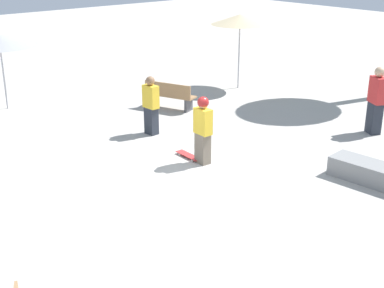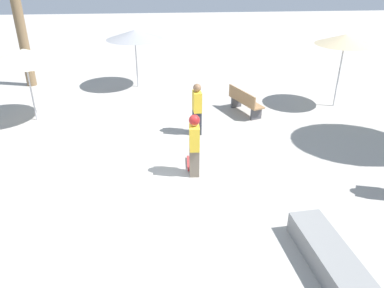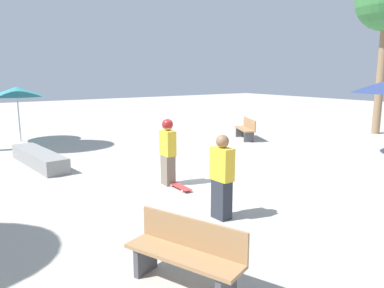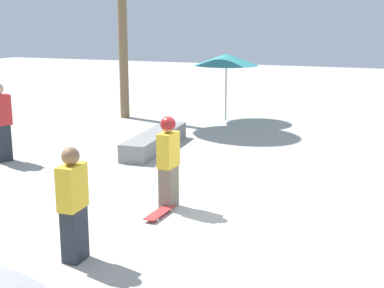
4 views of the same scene
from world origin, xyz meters
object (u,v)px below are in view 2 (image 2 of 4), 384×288
object	(u,v)px
shade_umbrella_tan	(345,40)
bystander_watching	(197,109)
concrete_ledge	(345,279)
skater_main	(194,143)
shade_umbrella_grey	(135,35)
shade_umbrella_cream	(24,56)
skateboard	(191,163)
bench_near	(245,102)

from	to	relation	value
shade_umbrella_tan	bystander_watching	xyz separation A→B (m)	(-5.21, -1.92, -1.59)
concrete_ledge	skater_main	bearing A→B (deg)	118.97
skater_main	shade_umbrella_grey	distance (m)	7.52
shade_umbrella_cream	shade_umbrella_grey	size ratio (longest dim) A/B	1.04
bystander_watching	skateboard	bearing A→B (deg)	-13.04
bench_near	shade_umbrella_tan	size ratio (longest dim) A/B	0.65
shade_umbrella_cream	bystander_watching	distance (m)	5.63
concrete_ledge	shade_umbrella_grey	xyz separation A→B (m)	(-3.84, 11.04, 1.91)
concrete_ledge	bystander_watching	bearing A→B (deg)	106.25
concrete_ledge	shade_umbrella_tan	size ratio (longest dim) A/B	1.25
skateboard	concrete_ledge	xyz separation A→B (m)	(2.16, -4.29, 0.16)
shade_umbrella_cream	shade_umbrella_grey	xyz separation A→B (m)	(3.23, 3.28, -0.03)
shade_umbrella_cream	shade_umbrella_tan	bearing A→B (deg)	2.23
bystander_watching	skater_main	bearing A→B (deg)	-10.21
skater_main	bystander_watching	world-z (taller)	skater_main
shade_umbrella_grey	bystander_watching	xyz separation A→B (m)	(2.02, -4.80, -1.34)
shade_umbrella_grey	bystander_watching	distance (m)	5.37
bench_near	shade_umbrella_cream	bearing A→B (deg)	-111.24
skater_main	shade_umbrella_cream	xyz separation A→B (m)	(-4.95, 3.93, 1.28)
shade_umbrella_grey	shade_umbrella_tan	bearing A→B (deg)	-21.68
skater_main	shade_umbrella_cream	bearing A→B (deg)	54.02
concrete_ledge	bench_near	size ratio (longest dim) A/B	1.94
shade_umbrella_grey	bystander_watching	size ratio (longest dim) A/B	1.46
shade_umbrella_tan	concrete_ledge	bearing A→B (deg)	-112.55
skateboard	shade_umbrella_cream	world-z (taller)	shade_umbrella_cream
bench_near	bystander_watching	distance (m)	2.36
skater_main	bench_near	bearing A→B (deg)	-25.85
concrete_ledge	bystander_watching	xyz separation A→B (m)	(-1.82, 6.24, 0.58)
bench_near	bystander_watching	bearing A→B (deg)	-71.49
bench_near	shade_umbrella_grey	distance (m)	5.34
bystander_watching	concrete_ledge	bearing A→B (deg)	13.09
concrete_ledge	skateboard	bearing A→B (deg)	116.77
shade_umbrella_cream	shade_umbrella_tan	xyz separation A→B (m)	(10.46, 0.41, 0.23)
shade_umbrella_cream	concrete_ledge	bearing A→B (deg)	-47.64
concrete_ledge	shade_umbrella_tan	bearing A→B (deg)	67.45
concrete_ledge	bench_near	xyz separation A→B (m)	(-0.02, 7.73, 0.21)
bench_near	shade_umbrella_cream	world-z (taller)	shade_umbrella_cream
bench_near	shade_umbrella_cream	xyz separation A→B (m)	(-7.05, 0.03, 1.73)
shade_umbrella_grey	bench_near	bearing A→B (deg)	-40.92
skateboard	shade_umbrella_cream	bearing A→B (deg)	57.08
skateboard	shade_umbrella_cream	distance (m)	6.37
bench_near	skateboard	bearing A→B (deg)	-52.88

